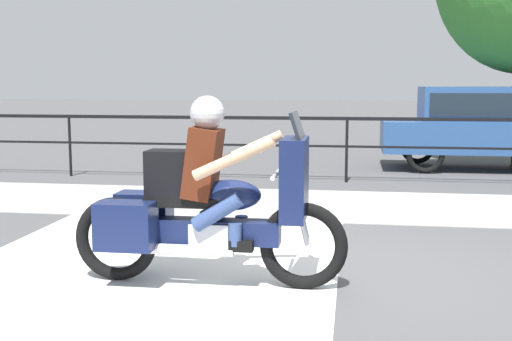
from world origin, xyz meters
TOP-DOWN VIEW (x-y plane):
  - ground_plane at (0.00, 0.00)m, footprint 120.00×120.00m
  - sidewalk_band at (0.00, 3.40)m, footprint 44.00×2.40m
  - crosswalk_band at (-1.77, -0.20)m, footprint 3.54×6.00m
  - fence_railing at (0.00, 5.58)m, footprint 36.00×0.05m
  - motorcycle at (-1.13, -0.41)m, footprint 2.38×0.76m
  - parked_car at (2.69, 7.69)m, footprint 4.22×1.68m

SIDE VIEW (x-z plane):
  - ground_plane at x=0.00m, z-range 0.00..0.00m
  - crosswalk_band at x=-1.77m, z-range 0.00..0.01m
  - sidewalk_band at x=0.00m, z-range 0.00..0.01m
  - motorcycle at x=-1.13m, z-range -0.10..1.52m
  - fence_railing at x=0.00m, z-range 0.33..1.47m
  - parked_car at x=2.69m, z-range 0.12..1.77m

